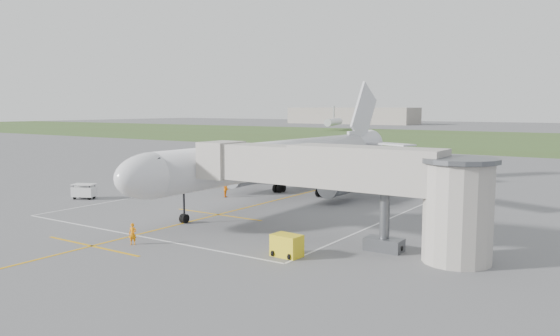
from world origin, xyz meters
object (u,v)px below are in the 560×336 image
Objects in this scene: airliner at (282,159)px; baggage_cart at (84,191)px; ramp_worker_nose at (133,234)px; ramp_worker_wing at (227,189)px; jet_bridge at (355,181)px; gpu_unit at (287,246)px.

baggage_cart is (-17.87, -12.14, -3.55)m from airliner.
ramp_worker_wing is at bearing 84.24° from ramp_worker_nose.
airliner is 2.00× the size of jet_bridge.
baggage_cart is at bearing 171.40° from gpu_unit.
gpu_unit is 1.31× the size of ramp_worker_nose.
airliner is 7.21m from ramp_worker_wing.
jet_bridge reaches higher than ramp_worker_wing.
ramp_worker_wing reaches higher than ramp_worker_nose.
jet_bridge is at bearing 5.12° from ramp_worker_nose.
baggage_cart is 1.73× the size of ramp_worker_nose.
gpu_unit is at bearing -161.78° from ramp_worker_wing.
gpu_unit is 11.60m from ramp_worker_nose.
baggage_cart is at bearing 98.32° from ramp_worker_wing.
airliner reaches higher than gpu_unit.
baggage_cart is 15.47m from ramp_worker_wing.
gpu_unit is (-2.56, -4.97, -4.01)m from jet_bridge.
ramp_worker_wing reaches higher than baggage_cart.
jet_bridge reaches higher than ramp_worker_nose.
ramp_worker_wing is (12.09, 9.66, 0.03)m from baggage_cart.
ramp_worker_wing is at bearing -156.85° from airliner.
ramp_worker_wing is at bearing 142.80° from gpu_unit.
baggage_cart is 22.67m from ramp_worker_nose.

